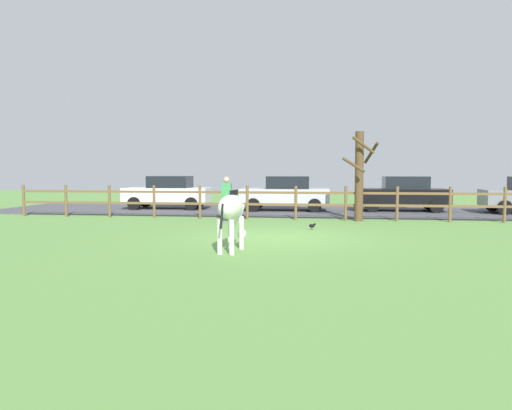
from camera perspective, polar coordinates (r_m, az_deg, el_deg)
name	(u,v)px	position (r m, az deg, el deg)	size (l,w,h in m)	color
ground_plane	(278,238)	(13.70, 2.58, -3.80)	(60.00, 60.00, 0.00)	#5B8C42
parking_asphalt	(298,210)	(22.92, 4.86, -0.60)	(28.00, 7.40, 0.05)	#47474C
paddock_fence	(271,200)	(18.66, 1.80, 0.54)	(20.61, 0.11, 1.29)	brown
bare_tree	(360,174)	(18.44, 11.96, 3.53)	(1.33, 1.33, 3.30)	#513A23
zebra	(232,211)	(11.31, -2.82, -0.74)	(0.60, 1.94, 1.41)	white
crow_on_grass	(312,226)	(15.61, 6.56, -2.40)	(0.21, 0.10, 0.20)	black
parked_car_black	(402,193)	(23.00, 16.68, 1.31)	(4.01, 1.90, 1.56)	black
parked_car_silver	(286,193)	(22.35, 3.47, 1.39)	(4.04, 1.96, 1.56)	#B7BABF
parked_car_white	(168,192)	(23.75, -10.19, 1.49)	(4.08, 2.04, 1.56)	white
visitor_near_fence	(227,196)	(18.21, -3.45, 1.00)	(0.37, 0.24, 1.64)	#232847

